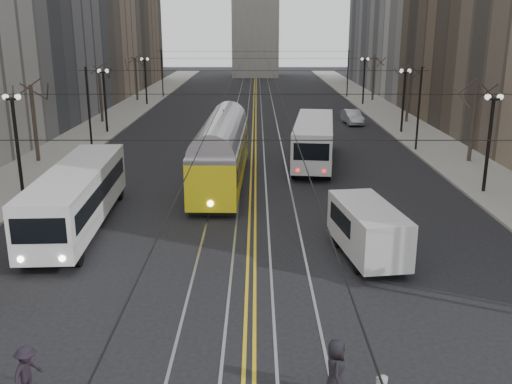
{
  "coord_description": "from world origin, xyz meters",
  "views": [
    {
      "loc": [
        0.21,
        -14.53,
        9.5
      ],
      "look_at": [
        0.2,
        7.91,
        3.0
      ],
      "focal_mm": 40.0,
      "sensor_mm": 36.0,
      "label": 1
    }
  ],
  "objects_px": {
    "pedestrian_d": "(27,373)",
    "sedan_grey": "(314,148)",
    "transit_bus": "(78,199)",
    "rear_bus": "(314,142)",
    "pedestrian_a": "(336,370)",
    "streetcar": "(222,158)",
    "cargo_van": "(367,233)",
    "sedan_silver": "(352,117)"
  },
  "relations": [
    {
      "from": "pedestrian_d",
      "to": "sedan_grey",
      "type": "bearing_deg",
      "value": -1.35
    },
    {
      "from": "transit_bus",
      "to": "sedan_grey",
      "type": "height_order",
      "value": "transit_bus"
    },
    {
      "from": "rear_bus",
      "to": "sedan_grey",
      "type": "bearing_deg",
      "value": 88.78
    },
    {
      "from": "sedan_grey",
      "to": "pedestrian_a",
      "type": "bearing_deg",
      "value": -99.54
    },
    {
      "from": "streetcar",
      "to": "sedan_grey",
      "type": "relative_size",
      "value": 3.06
    },
    {
      "from": "rear_bus",
      "to": "pedestrian_d",
      "type": "xyz_separation_m",
      "value": [
        -10.16,
        -27.47,
        -0.77
      ]
    },
    {
      "from": "streetcar",
      "to": "cargo_van",
      "type": "bearing_deg",
      "value": -59.03
    },
    {
      "from": "sedan_silver",
      "to": "cargo_van",
      "type": "bearing_deg",
      "value": -103.67
    },
    {
      "from": "pedestrian_a",
      "to": "transit_bus",
      "type": "bearing_deg",
      "value": 43.93
    },
    {
      "from": "streetcar",
      "to": "pedestrian_d",
      "type": "height_order",
      "value": "streetcar"
    },
    {
      "from": "transit_bus",
      "to": "pedestrian_d",
      "type": "bearing_deg",
      "value": -81.79
    },
    {
      "from": "sedan_silver",
      "to": "pedestrian_a",
      "type": "bearing_deg",
      "value": -105.21
    },
    {
      "from": "cargo_van",
      "to": "transit_bus",
      "type": "bearing_deg",
      "value": 155.37
    },
    {
      "from": "streetcar",
      "to": "rear_bus",
      "type": "distance_m",
      "value": 8.56
    },
    {
      "from": "rear_bus",
      "to": "pedestrian_d",
      "type": "height_order",
      "value": "rear_bus"
    },
    {
      "from": "streetcar",
      "to": "sedan_silver",
      "type": "xyz_separation_m",
      "value": [
        11.91,
        23.15,
        -0.96
      ]
    },
    {
      "from": "pedestrian_d",
      "to": "pedestrian_a",
      "type": "bearing_deg",
      "value": -71.56
    },
    {
      "from": "cargo_van",
      "to": "sedan_grey",
      "type": "distance_m",
      "value": 19.17
    },
    {
      "from": "rear_bus",
      "to": "pedestrian_d",
      "type": "distance_m",
      "value": 29.3
    },
    {
      "from": "transit_bus",
      "to": "pedestrian_a",
      "type": "distance_m",
      "value": 17.23
    },
    {
      "from": "transit_bus",
      "to": "streetcar",
      "type": "distance_m",
      "value": 10.49
    },
    {
      "from": "transit_bus",
      "to": "cargo_van",
      "type": "height_order",
      "value": "transit_bus"
    },
    {
      "from": "rear_bus",
      "to": "pedestrian_a",
      "type": "bearing_deg",
      "value": -87.17
    },
    {
      "from": "sedan_grey",
      "to": "cargo_van",
      "type": "bearing_deg",
      "value": -93.98
    },
    {
      "from": "rear_bus",
      "to": "pedestrian_a",
      "type": "xyz_separation_m",
      "value": [
        -2.06,
        -27.47,
        -0.68
      ]
    },
    {
      "from": "streetcar",
      "to": "sedan_grey",
      "type": "xyz_separation_m",
      "value": [
        6.49,
        7.07,
        -0.88
      ]
    },
    {
      "from": "cargo_van",
      "to": "rear_bus",
      "type": "bearing_deg",
      "value": 83.29
    },
    {
      "from": "cargo_van",
      "to": "pedestrian_a",
      "type": "bearing_deg",
      "value": -113.72
    },
    {
      "from": "pedestrian_d",
      "to": "streetcar",
      "type": "bearing_deg",
      "value": 8.35
    },
    {
      "from": "transit_bus",
      "to": "pedestrian_a",
      "type": "bearing_deg",
      "value": -54.33
    },
    {
      "from": "pedestrian_a",
      "to": "pedestrian_d",
      "type": "relative_size",
      "value": 1.12
    },
    {
      "from": "sedan_grey",
      "to": "transit_bus",
      "type": "bearing_deg",
      "value": -135.43
    },
    {
      "from": "streetcar",
      "to": "rear_bus",
      "type": "xyz_separation_m",
      "value": [
        6.3,
        5.79,
        -0.13
      ]
    },
    {
      "from": "transit_bus",
      "to": "streetcar",
      "type": "height_order",
      "value": "streetcar"
    },
    {
      "from": "streetcar",
      "to": "sedan_silver",
      "type": "bearing_deg",
      "value": 64.23
    },
    {
      "from": "pedestrian_a",
      "to": "sedan_grey",
      "type": "bearing_deg",
      "value": 0.82
    },
    {
      "from": "transit_bus",
      "to": "streetcar",
      "type": "bearing_deg",
      "value": 48.67
    },
    {
      "from": "sedan_grey",
      "to": "sedan_silver",
      "type": "height_order",
      "value": "sedan_grey"
    },
    {
      "from": "cargo_van",
      "to": "sedan_silver",
      "type": "xyz_separation_m",
      "value": [
        5.06,
        35.25,
        -0.45
      ]
    },
    {
      "from": "rear_bus",
      "to": "streetcar",
      "type": "bearing_deg",
      "value": -130.29
    },
    {
      "from": "transit_bus",
      "to": "pedestrian_a",
      "type": "height_order",
      "value": "transit_bus"
    },
    {
      "from": "rear_bus",
      "to": "sedan_silver",
      "type": "height_order",
      "value": "rear_bus"
    }
  ]
}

